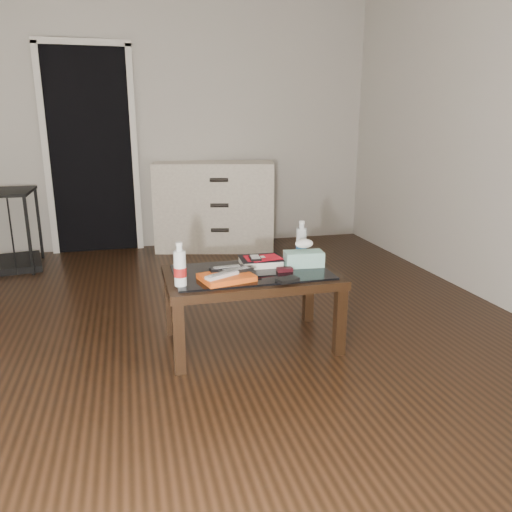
% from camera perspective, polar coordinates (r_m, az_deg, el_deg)
% --- Properties ---
extents(ground, '(5.00, 5.00, 0.00)m').
position_cam_1_polar(ground, '(3.13, -11.93, -9.99)').
color(ground, black).
rests_on(ground, ground).
extents(room_shell, '(5.00, 5.00, 5.00)m').
position_cam_1_polar(room_shell, '(2.85, -13.85, 20.94)').
color(room_shell, '#B7B2A9').
rests_on(room_shell, ground).
extents(doorway, '(0.90, 0.08, 2.07)m').
position_cam_1_polar(doorway, '(5.32, -18.33, 11.42)').
color(doorway, black).
rests_on(doorway, ground).
extents(coffee_table, '(1.00, 0.60, 0.46)m').
position_cam_1_polar(coffee_table, '(2.95, -0.56, -2.94)').
color(coffee_table, black).
rests_on(coffee_table, ground).
extents(dresser, '(1.29, 0.78, 0.90)m').
position_cam_1_polar(dresser, '(5.21, -4.70, 5.71)').
color(dresser, beige).
rests_on(dresser, ground).
extents(magazines, '(0.32, 0.27, 0.03)m').
position_cam_1_polar(magazines, '(2.77, -3.38, -2.44)').
color(magazines, '#D54E14').
rests_on(magazines, coffee_table).
extents(remote_silver, '(0.20, 0.14, 0.02)m').
position_cam_1_polar(remote_silver, '(2.73, -3.90, -2.16)').
color(remote_silver, '#B9B9BF').
rests_on(remote_silver, magazines).
extents(remote_black_front, '(0.21, 0.10, 0.02)m').
position_cam_1_polar(remote_black_front, '(2.80, -2.30, -1.65)').
color(remote_black_front, black).
rests_on(remote_black_front, magazines).
extents(remote_black_back, '(0.20, 0.07, 0.02)m').
position_cam_1_polar(remote_black_back, '(2.85, -3.35, -1.39)').
color(remote_black_back, black).
rests_on(remote_black_back, magazines).
extents(textbook, '(0.26, 0.21, 0.05)m').
position_cam_1_polar(textbook, '(3.04, 0.53, -0.61)').
color(textbook, black).
rests_on(textbook, coffee_table).
extents(dvd_mailers, '(0.19, 0.14, 0.01)m').
position_cam_1_polar(dvd_mailers, '(3.03, 0.53, -0.16)').
color(dvd_mailers, '#B50C1B').
rests_on(dvd_mailers, textbook).
extents(ipod, '(0.07, 0.11, 0.02)m').
position_cam_1_polar(ipod, '(2.98, -0.11, -0.20)').
color(ipod, black).
rests_on(ipod, dvd_mailers).
extents(flip_phone, '(0.09, 0.05, 0.02)m').
position_cam_1_polar(flip_phone, '(2.92, 3.29, -1.56)').
color(flip_phone, black).
rests_on(flip_phone, coffee_table).
extents(wallet, '(0.14, 0.10, 0.02)m').
position_cam_1_polar(wallet, '(2.75, 3.64, -2.72)').
color(wallet, black).
rests_on(wallet, coffee_table).
extents(water_bottle_left, '(0.08, 0.08, 0.24)m').
position_cam_1_polar(water_bottle_left, '(2.68, -8.70, -0.92)').
color(water_bottle_left, white).
rests_on(water_bottle_left, coffee_table).
extents(water_bottle_right, '(0.07, 0.07, 0.24)m').
position_cam_1_polar(water_bottle_right, '(3.20, 5.21, 1.92)').
color(water_bottle_right, silver).
rests_on(water_bottle_right, coffee_table).
extents(tissue_box, '(0.24, 0.14, 0.09)m').
position_cam_1_polar(tissue_box, '(3.03, 5.48, -0.31)').
color(tissue_box, teal).
rests_on(tissue_box, coffee_table).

